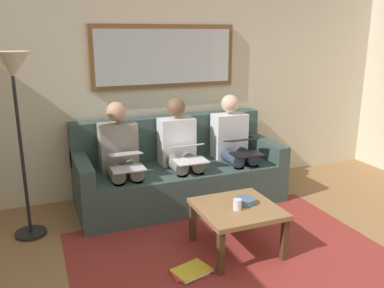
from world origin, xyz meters
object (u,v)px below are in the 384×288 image
(person_left, at_px, (233,143))
(person_middle, at_px, (180,149))
(bowl, at_px, (245,201))
(person_right, at_px, (121,155))
(couch, at_px, (178,173))
(coffee_table, at_px, (237,213))
(laptop_black, at_px, (244,146))
(laptop_white, at_px, (188,153))
(standing_lamp, at_px, (14,87))
(laptop_silver, at_px, (126,160))
(framed_mirror, at_px, (165,57))
(cup, at_px, (237,205))
(magazine_stack, at_px, (191,271))

(person_left, distance_m, person_middle, 0.64)
(bowl, bearing_deg, person_right, -53.94)
(person_right, bearing_deg, couch, -173.87)
(coffee_table, xyz_separation_m, person_right, (0.73, -1.15, 0.26))
(bowl, relative_size, laptop_black, 0.47)
(laptop_white, bearing_deg, standing_lamp, -1.32)
(bowl, relative_size, standing_lamp, 0.10)
(bowl, height_order, laptop_silver, laptop_silver)
(laptop_silver, bearing_deg, couch, -153.60)
(coffee_table, bearing_deg, standing_lamp, -30.13)
(person_middle, distance_m, person_right, 0.64)
(laptop_black, bearing_deg, laptop_silver, 0.40)
(laptop_white, bearing_deg, person_middle, -90.00)
(person_left, bearing_deg, couch, -6.13)
(framed_mirror, xyz_separation_m, cup, (-0.06, 1.66, -1.10))
(coffee_table, height_order, standing_lamp, standing_lamp)
(bowl, height_order, person_right, person_right)
(person_left, distance_m, laptop_white, 0.68)
(coffee_table, bearing_deg, laptop_silver, -51.08)
(laptop_white, relative_size, person_right, 0.33)
(person_middle, xyz_separation_m, laptop_silver, (0.64, 0.25, 0.02))
(framed_mirror, bearing_deg, cup, 91.94)
(cup, relative_size, magazine_stack, 0.27)
(framed_mirror, distance_m, magazine_stack, 2.39)
(couch, bearing_deg, person_left, 173.87)
(couch, xyz_separation_m, person_right, (0.64, 0.07, 0.30))
(coffee_table, bearing_deg, person_left, -115.72)
(person_left, relative_size, person_right, 1.00)
(coffee_table, xyz_separation_m, bowl, (-0.09, -0.03, 0.08))
(laptop_black, bearing_deg, standing_lamp, -1.08)
(framed_mirror, xyz_separation_m, coffee_table, (-0.09, 1.61, -1.20))
(cup, bearing_deg, couch, -87.47)
(person_left, height_order, laptop_silver, person_left)
(coffee_table, bearing_deg, framed_mirror, -86.91)
(person_left, relative_size, standing_lamp, 0.69)
(bowl, height_order, laptop_white, laptop_white)
(bowl, bearing_deg, laptop_white, -78.74)
(person_middle, height_order, laptop_silver, person_middle)
(laptop_white, distance_m, magazine_stack, 1.33)
(bowl, bearing_deg, person_middle, -81.05)
(framed_mirror, relative_size, cup, 18.37)
(person_left, xyz_separation_m, laptop_white, (0.64, 0.23, 0.02))
(framed_mirror, relative_size, magazine_stack, 5.04)
(cup, distance_m, magazine_stack, 0.65)
(bowl, distance_m, magazine_stack, 0.75)
(laptop_silver, bearing_deg, standing_lamp, -3.15)
(laptop_silver, bearing_deg, laptop_white, -178.71)
(person_left, distance_m, laptop_silver, 1.30)
(laptop_silver, height_order, magazine_stack, laptop_silver)
(bowl, xyz_separation_m, person_left, (-0.46, -1.12, 0.18))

